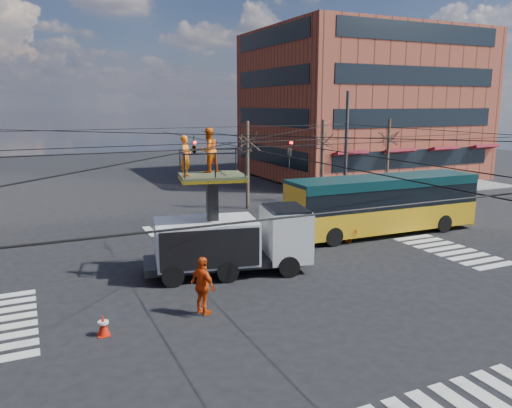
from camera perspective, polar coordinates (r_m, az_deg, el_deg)
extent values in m
plane|color=black|center=(20.79, 1.55, -8.67)|extent=(120.00, 120.00, 0.00)
cube|color=slate|center=(49.13, 12.70, 2.83)|extent=(18.00, 18.00, 0.12)
cube|color=brown|center=(51.61, 11.88, 11.00)|extent=(20.00, 16.00, 14.00)
cube|color=black|center=(45.67, 17.65, 4.97)|extent=(17.00, 0.12, 1.58)
cube|color=black|center=(46.60, 1.68, 5.62)|extent=(0.12, 13.60, 1.58)
cube|color=black|center=(45.45, 17.92, 9.36)|extent=(17.00, 0.12, 1.57)
cube|color=black|center=(46.38, 1.70, 9.92)|extent=(0.12, 13.60, 1.57)
cube|color=black|center=(45.49, 18.19, 13.76)|extent=(17.00, 0.12, 1.57)
cube|color=black|center=(46.42, 1.73, 14.24)|extent=(0.12, 13.60, 1.57)
cube|color=black|center=(45.80, 18.47, 18.13)|extent=(17.00, 0.12, 1.57)
cube|color=black|center=(46.73, 1.76, 18.53)|extent=(0.12, 13.60, 1.57)
cylinder|color=#2D2D30|center=(36.16, 10.26, 6.24)|extent=(0.24, 0.24, 8.00)
cylinder|color=black|center=(30.77, -8.48, 8.60)|extent=(24.00, 0.03, 0.03)
cylinder|color=black|center=(27.14, 25.16, 7.30)|extent=(0.03, 24.00, 0.03)
cylinder|color=black|center=(19.57, 1.64, 7.78)|extent=(24.02, 24.02, 0.03)
cylinder|color=black|center=(19.57, 1.64, 7.78)|extent=(24.02, 24.02, 0.03)
cylinder|color=black|center=(18.53, 3.30, 6.63)|extent=(24.00, 0.03, 0.03)
cylinder|color=black|center=(20.67, 0.14, 7.14)|extent=(24.00, 0.03, 0.03)
cylinder|color=black|center=(19.10, -1.61, 6.48)|extent=(0.03, 24.00, 0.03)
cylinder|color=black|center=(20.16, 4.71, 6.71)|extent=(0.03, 24.00, 0.03)
imported|color=black|center=(23.44, 3.85, 6.39)|extent=(0.16, 0.20, 1.00)
imported|color=black|center=(23.68, -7.11, 6.99)|extent=(0.26, 1.24, 0.50)
cylinder|color=#382B21|center=(34.13, -0.98, 4.43)|extent=(0.24, 0.24, 6.00)
cylinder|color=#382B21|center=(36.95, 7.59, 4.87)|extent=(0.24, 0.24, 6.00)
cylinder|color=#382B21|center=(40.47, 14.82, 5.15)|extent=(0.24, 0.24, 6.00)
cube|color=black|center=(21.54, -3.31, -6.42)|extent=(7.29, 3.51, 0.30)
cube|color=silver|center=(21.85, 3.40, -3.43)|extent=(2.23, 2.70, 2.20)
cube|color=black|center=(21.66, 3.42, -1.38)|extent=(2.02, 2.57, 0.80)
cube|color=silver|center=(21.14, -5.74, -4.26)|extent=(4.60, 3.27, 1.80)
cylinder|color=black|center=(21.06, 3.76, -7.14)|extent=(0.95, 0.52, 0.90)
cylinder|color=black|center=(23.16, 2.05, -5.39)|extent=(0.95, 0.52, 0.90)
cylinder|color=black|center=(20.46, -3.27, -7.69)|extent=(0.95, 0.52, 0.90)
cylinder|color=black|center=(22.62, -4.33, -5.83)|extent=(0.95, 0.52, 0.90)
cylinder|color=black|center=(20.21, -9.48, -8.08)|extent=(0.95, 0.52, 0.90)
cylinder|color=black|center=(22.39, -9.93, -6.15)|extent=(0.95, 0.52, 0.90)
cube|color=black|center=(20.86, -5.00, -0.60)|extent=(0.53, 0.53, 2.82)
cube|color=#464F2F|center=(20.62, -5.06, 3.24)|extent=(2.96, 2.56, 0.12)
cube|color=yellow|center=(20.63, -5.06, 2.91)|extent=(2.96, 2.56, 0.12)
imported|color=orange|center=(19.95, -8.02, 5.43)|extent=(0.68, 0.70, 1.63)
imported|color=orange|center=(21.08, -5.46, 6.14)|extent=(1.10, 0.97, 1.88)
cube|color=gold|center=(28.71, 14.23, -1.40)|extent=(11.20, 2.90, 1.30)
cube|color=black|center=(28.48, 14.35, 0.96)|extent=(11.20, 2.85, 1.10)
cube|color=#0A2C2F|center=(28.35, 14.43, 2.55)|extent=(11.20, 2.90, 0.50)
cube|color=gold|center=(25.66, 4.55, -1.10)|extent=(0.32, 2.48, 2.80)
cube|color=gold|center=(32.17, 22.05, 0.65)|extent=(0.32, 2.48, 2.80)
cube|color=black|center=(25.91, 4.41, -3.59)|extent=(0.22, 2.60, 0.30)
cube|color=gold|center=(25.47, 4.79, 1.67)|extent=(0.14, 1.60, 0.35)
cylinder|color=black|center=(25.70, 8.85, -3.71)|extent=(1.01, 0.33, 1.00)
cylinder|color=black|center=(27.66, 6.25, -2.56)|extent=(1.01, 0.33, 1.00)
cylinder|color=black|center=(30.09, 20.62, -2.09)|extent=(1.01, 0.33, 1.00)
cylinder|color=black|center=(31.78, 17.69, -1.20)|extent=(1.01, 0.33, 1.00)
cone|color=red|center=(16.72, -17.06, -13.11)|extent=(0.36, 0.36, 0.68)
imported|color=#E0470E|center=(17.34, -6.08, -9.29)|extent=(0.88, 1.30, 2.05)
imported|color=#F0550F|center=(26.45, 10.53, -2.43)|extent=(1.01, 1.32, 1.81)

